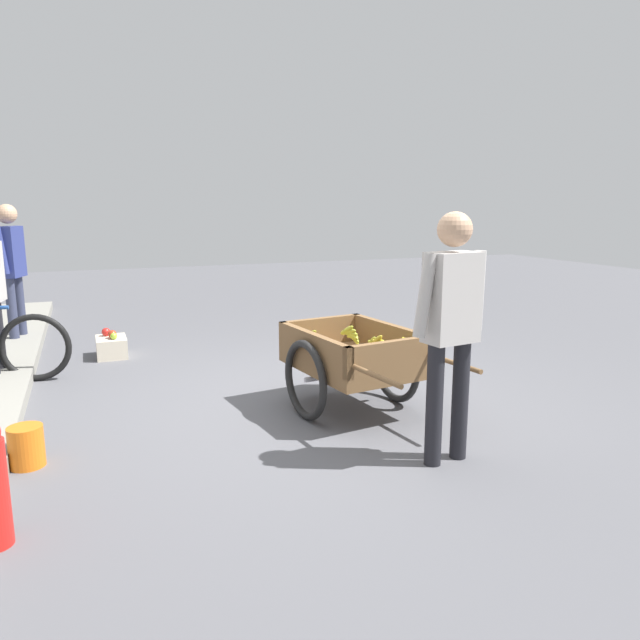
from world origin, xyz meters
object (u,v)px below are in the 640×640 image
at_px(vendor_person, 451,316).
at_px(fruit_cart, 353,359).
at_px(plastic_bucket, 26,446).
at_px(apple_crate, 112,346).
at_px(bystander_person, 11,262).

bearing_deg(vendor_person, fruit_cart, 7.93).
distance_m(plastic_bucket, apple_crate, 2.86).
bearing_deg(fruit_cart, vendor_person, -172.07).
bearing_deg(fruit_cart, plastic_bucket, 94.72).
bearing_deg(bystander_person, plastic_bucket, -174.46).
relative_size(vendor_person, plastic_bucket, 6.04).
height_order(fruit_cart, plastic_bucket, fruit_cart).
bearing_deg(bystander_person, vendor_person, -147.88).
bearing_deg(plastic_bucket, fruit_cart, -85.28).
distance_m(fruit_cart, vendor_person, 1.27).
bearing_deg(plastic_bucket, apple_crate, -13.11).
bearing_deg(plastic_bucket, bystander_person, 5.54).
relative_size(plastic_bucket, apple_crate, 0.62).
relative_size(plastic_bucket, bystander_person, 0.16).
distance_m(vendor_person, bystander_person, 5.53).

